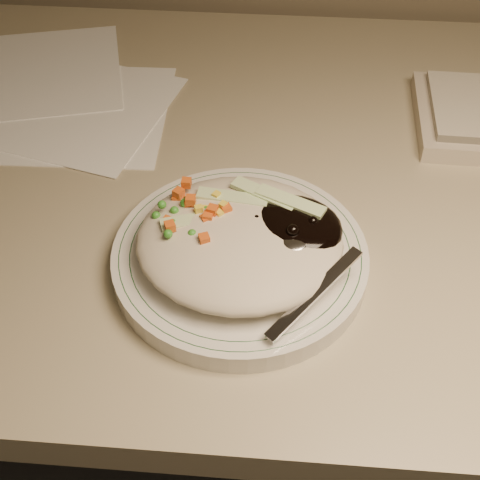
{
  "coord_description": "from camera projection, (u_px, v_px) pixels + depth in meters",
  "views": [
    {
      "loc": [
        -0.06,
        0.8,
        1.23
      ],
      "look_at": [
        -0.1,
        1.23,
        0.78
      ],
      "focal_mm": 50.0,
      "sensor_mm": 36.0,
      "label": 1
    }
  ],
  "objects": [
    {
      "name": "papers",
      "position": [
        32.0,
        95.0,
        0.85
      ],
      "size": [
        0.41,
        0.33,
        0.0
      ],
      "color": "white",
      "rests_on": "desk"
    },
    {
      "name": "plate",
      "position": [
        240.0,
        259.0,
        0.64
      ],
      "size": [
        0.24,
        0.24,
        0.02
      ],
      "primitive_type": "cylinder",
      "color": "silver",
      "rests_on": "desk"
    },
    {
      "name": "meal",
      "position": [
        245.0,
        237.0,
        0.62
      ],
      "size": [
        0.21,
        0.19,
        0.05
      ],
      "color": "#BCB298",
      "rests_on": "plate"
    },
    {
      "name": "plate_rim",
      "position": [
        240.0,
        252.0,
        0.63
      ],
      "size": [
        0.23,
        0.23,
        0.0
      ],
      "color": "#144723",
      "rests_on": "plate"
    },
    {
      "name": "desk",
      "position": [
        320.0,
        283.0,
        0.89
      ],
      "size": [
        1.4,
        0.7,
        0.74
      ],
      "color": "gray",
      "rests_on": "ground"
    }
  ]
}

